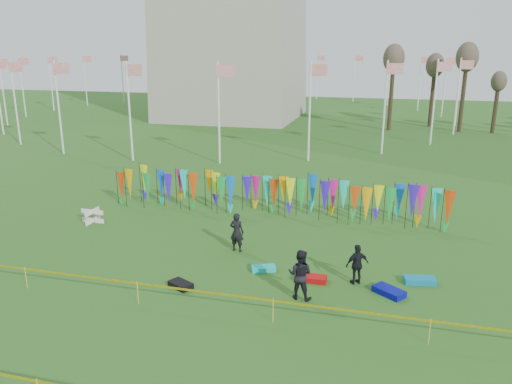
% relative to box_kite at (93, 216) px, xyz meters
% --- Properties ---
extents(ground, '(160.00, 160.00, 0.00)m').
position_rel_box_kite_xyz_m(ground, '(8.66, -5.68, -0.38)').
color(ground, '#255818').
rests_on(ground, ground).
extents(flagpole_ring, '(57.40, 56.16, 8.00)m').
position_rel_box_kite_xyz_m(flagpole_ring, '(-5.34, 42.32, 3.62)').
color(flagpole_ring, white).
rests_on(flagpole_ring, ground).
extents(banner_row, '(18.64, 0.64, 2.20)m').
position_rel_box_kite_xyz_m(banner_row, '(8.94, 3.76, 0.94)').
color(banner_row, black).
rests_on(banner_row, ground).
extents(caution_tape_near, '(26.00, 0.02, 0.90)m').
position_rel_box_kite_xyz_m(caution_tape_near, '(8.44, -7.35, 0.40)').
color(caution_tape_near, '#FEEF05').
rests_on(caution_tape_near, ground).
extents(box_kite, '(0.68, 0.68, 0.75)m').
position_rel_box_kite_xyz_m(box_kite, '(0.00, 0.00, 0.00)').
color(box_kite, red).
rests_on(box_kite, ground).
extents(person_left, '(0.71, 0.56, 1.83)m').
position_rel_box_kite_xyz_m(person_left, '(8.54, -1.68, 0.54)').
color(person_left, black).
rests_on(person_left, ground).
extents(person_mid, '(0.99, 0.68, 1.91)m').
position_rel_box_kite_xyz_m(person_mid, '(12.11, -5.39, 0.58)').
color(person_mid, black).
rests_on(person_mid, ground).
extents(person_right, '(1.10, 0.98, 1.64)m').
position_rel_box_kite_xyz_m(person_right, '(14.07, -3.65, 0.44)').
color(person_right, black).
rests_on(person_right, ground).
extents(kite_bag_turquoise, '(1.11, 0.84, 0.20)m').
position_rel_box_kite_xyz_m(kite_bag_turquoise, '(10.24, -3.44, -0.28)').
color(kite_bag_turquoise, '#0DC9C5').
rests_on(kite_bag_turquoise, ground).
extents(kite_bag_blue, '(1.31, 1.19, 0.25)m').
position_rel_box_kite_xyz_m(kite_bag_blue, '(15.33, -4.26, -0.25)').
color(kite_bag_blue, '#090D94').
rests_on(kite_bag_blue, ground).
extents(kite_bag_red, '(1.21, 0.56, 0.22)m').
position_rel_box_kite_xyz_m(kite_bag_red, '(12.32, -3.88, -0.27)').
color(kite_bag_red, '#BB0C0D').
rests_on(kite_bag_red, ground).
extents(kite_bag_black, '(1.09, 0.92, 0.22)m').
position_rel_box_kite_xyz_m(kite_bag_black, '(7.49, -5.74, -0.27)').
color(kite_bag_black, black).
rests_on(kite_bag_black, ground).
extents(kite_bag_teal, '(1.30, 0.81, 0.23)m').
position_rel_box_kite_xyz_m(kite_bag_teal, '(16.50, -2.95, -0.26)').
color(kite_bag_teal, '#0B7CA7').
rests_on(kite_bag_teal, ground).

